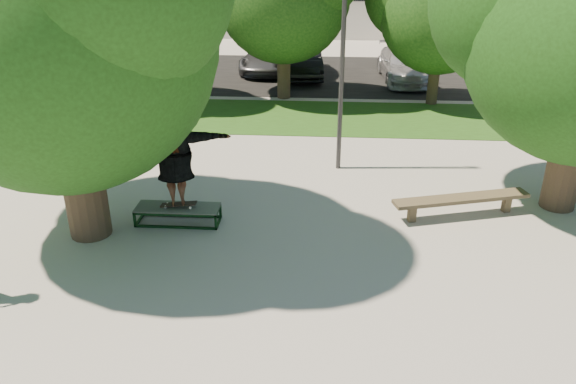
# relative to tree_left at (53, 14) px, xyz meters

# --- Properties ---
(ground) EXTENTS (120.00, 120.00, 0.00)m
(ground) POSITION_rel_tree_left_xyz_m (4.29, -1.09, -4.42)
(ground) COLOR #A4A097
(ground) RESTS_ON ground
(grass_strip) EXTENTS (30.00, 4.00, 0.02)m
(grass_strip) POSITION_rel_tree_left_xyz_m (5.29, 8.41, -4.41)
(grass_strip) COLOR #244814
(grass_strip) RESTS_ON ground
(asphalt_strip) EXTENTS (40.00, 8.00, 0.01)m
(asphalt_strip) POSITION_rel_tree_left_xyz_m (4.29, 14.91, -4.42)
(asphalt_strip) COLOR black
(asphalt_strip) RESTS_ON ground
(tree_left) EXTENTS (6.96, 5.95, 7.12)m
(tree_left) POSITION_rel_tree_left_xyz_m (0.00, 0.00, 0.00)
(tree_left) COLOR #38281E
(tree_left) RESTS_ON ground
(bg_tree_right) EXTENTS (5.04, 4.31, 5.43)m
(bg_tree_right) POSITION_rel_tree_left_xyz_m (8.73, 10.47, -0.93)
(bg_tree_right) COLOR #38281E
(bg_tree_right) RESTS_ON ground
(lamppost) EXTENTS (0.25, 0.15, 6.11)m
(lamppost) POSITION_rel_tree_left_xyz_m (5.29, 3.91, -1.27)
(lamppost) COLOR #2D2D30
(lamppost) RESTS_ON ground
(grind_box) EXTENTS (1.80, 0.60, 0.38)m
(grind_box) POSITION_rel_tree_left_xyz_m (1.79, 0.53, -4.23)
(grind_box) COLOR #103216
(grind_box) RESTS_ON ground
(skater_rig) EXTENTS (2.45, 1.13, 2.01)m
(skater_rig) POSITION_rel_tree_left_xyz_m (1.82, 0.53, -3.01)
(skater_rig) COLOR white
(skater_rig) RESTS_ON grind_box
(bench) EXTENTS (3.10, 1.25, 0.48)m
(bench) POSITION_rel_tree_left_xyz_m (7.96, 1.26, -4.02)
(bench) COLOR brown
(bench) RESTS_ON ground
(car_silver_a) EXTENTS (2.14, 4.46, 1.47)m
(car_silver_a) POSITION_rel_tree_left_xyz_m (-4.41, 14.29, -3.69)
(car_silver_a) COLOR #B5B5BA
(car_silver_a) RESTS_ON asphalt_strip
(car_dark) EXTENTS (2.05, 4.74, 1.52)m
(car_dark) POSITION_rel_tree_left_xyz_m (3.79, 14.63, -3.66)
(car_dark) COLOR black
(car_dark) RESTS_ON asphalt_strip
(car_grey) EXTENTS (2.50, 4.77, 1.28)m
(car_grey) POSITION_rel_tree_left_xyz_m (2.29, 15.41, -3.78)
(car_grey) COLOR #5D5D62
(car_grey) RESTS_ON asphalt_strip
(car_silver_b) EXTENTS (2.16, 4.78, 1.36)m
(car_silver_b) POSITION_rel_tree_left_xyz_m (8.19, 14.04, -3.74)
(car_silver_b) COLOR silver
(car_silver_b) RESTS_ON asphalt_strip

